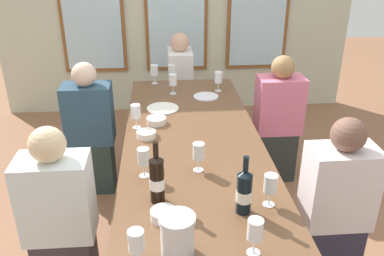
{
  "coord_description": "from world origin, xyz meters",
  "views": [
    {
      "loc": [
        -0.2,
        -2.44,
        1.97
      ],
      "look_at": [
        0.0,
        0.04,
        0.79
      ],
      "focal_mm": 38.07,
      "sensor_mm": 36.0,
      "label": 1
    }
  ],
  "objects": [
    {
      "name": "white_plate_0",
      "position": [
        0.17,
        0.75,
        0.74
      ],
      "size": [
        0.21,
        0.21,
        0.01
      ],
      "primitive_type": "cylinder",
      "color": "white",
      "rests_on": "dining_table"
    },
    {
      "name": "wine_glass_7",
      "position": [
        -0.38,
        0.19,
        0.86
      ],
      "size": [
        0.07,
        0.07,
        0.17
      ],
      "color": "white",
      "rests_on": "dining_table"
    },
    {
      "name": "seated_person_2",
      "position": [
        -0.78,
        0.58,
        0.53
      ],
      "size": [
        0.38,
        0.24,
        1.11
      ],
      "color": "#253532",
      "rests_on": "ground"
    },
    {
      "name": "wine_bottle_1",
      "position": [
        0.18,
        -0.83,
        0.86
      ],
      "size": [
        0.08,
        0.08,
        0.31
      ],
      "color": "black",
      "rests_on": "dining_table"
    },
    {
      "name": "wine_glass_8",
      "position": [
        0.3,
        0.89,
        0.86
      ],
      "size": [
        0.07,
        0.07,
        0.17
      ],
      "color": "white",
      "rests_on": "dining_table"
    },
    {
      "name": "wine_glass_2",
      "position": [
        0.17,
        -1.12,
        0.86
      ],
      "size": [
        0.07,
        0.07,
        0.17
      ],
      "color": "white",
      "rests_on": "dining_table"
    },
    {
      "name": "wine_glass_6",
      "position": [
        -0.26,
        1.14,
        0.86
      ],
      "size": [
        0.07,
        0.07,
        0.17
      ],
      "color": "white",
      "rests_on": "dining_table"
    },
    {
      "name": "wine_glass_1",
      "position": [
        -0.32,
        -1.15,
        0.86
      ],
      "size": [
        0.07,
        0.07,
        0.17
      ],
      "color": "white",
      "rests_on": "dining_table"
    },
    {
      "name": "dining_table",
      "position": [
        0.0,
        0.0,
        0.67
      ],
      "size": [
        0.91,
        2.43,
        0.74
      ],
      "color": "brown",
      "rests_on": "ground"
    },
    {
      "name": "tasting_bowl_0",
      "position": [
        -0.31,
        0.03,
        0.76
      ],
      "size": [
        0.13,
        0.13,
        0.05
      ],
      "primitive_type": "cylinder",
      "color": "white",
      "rests_on": "dining_table"
    },
    {
      "name": "seated_person_0",
      "position": [
        -0.78,
        -0.57,
        0.53
      ],
      "size": [
        0.38,
        0.24,
        1.11
      ],
      "color": "#393138",
      "rests_on": "ground"
    },
    {
      "name": "wine_glass_0",
      "position": [
        -0.0,
        -0.43,
        0.86
      ],
      "size": [
        0.07,
        0.07,
        0.17
      ],
      "color": "white",
      "rests_on": "dining_table"
    },
    {
      "name": "tasting_bowl_1",
      "position": [
        -0.24,
        0.25,
        0.76
      ],
      "size": [
        0.14,
        0.14,
        0.05
      ],
      "primitive_type": "cylinder",
      "color": "white",
      "rests_on": "dining_table"
    },
    {
      "name": "metal_pitcher",
      "position": [
        -0.15,
        -1.1,
        0.84
      ],
      "size": [
        0.16,
        0.16,
        0.19
      ],
      "color": "silver",
      "rests_on": "dining_table"
    },
    {
      "name": "wine_glass_4",
      "position": [
        -0.1,
        1.13,
        0.86
      ],
      "size": [
        0.07,
        0.07,
        0.17
      ],
      "color": "white",
      "rests_on": "dining_table"
    },
    {
      "name": "wine_bottle_0",
      "position": [
        -0.24,
        -0.71,
        0.87
      ],
      "size": [
        0.08,
        0.08,
        0.33
      ],
      "color": "black",
      "rests_on": "dining_table"
    },
    {
      "name": "seated_person_1",
      "position": [
        0.78,
        -0.58,
        0.53
      ],
      "size": [
        0.38,
        0.24,
        1.11
      ],
      "color": "#2E2A3E",
      "rests_on": "ground"
    },
    {
      "name": "seated_person_3",
      "position": [
        0.78,
        0.65,
        0.53
      ],
      "size": [
        0.38,
        0.24,
        1.11
      ],
      "color": "#2B302D",
      "rests_on": "ground"
    },
    {
      "name": "ground_plane",
      "position": [
        0.0,
        0.0,
        0.0
      ],
      "size": [
        12.0,
        12.0,
        0.0
      ],
      "primitive_type": "plane",
      "color": "#8E5F42"
    },
    {
      "name": "seated_person_4",
      "position": [
        0.0,
        1.56,
        0.53
      ],
      "size": [
        0.24,
        0.38,
        1.11
      ],
      "color": "#242941",
      "rests_on": "ground"
    },
    {
      "name": "wine_glass_5",
      "position": [
        -0.1,
        0.86,
        0.86
      ],
      "size": [
        0.07,
        0.07,
        0.17
      ],
      "color": "white",
      "rests_on": "dining_table"
    },
    {
      "name": "wine_glass_9",
      "position": [
        0.32,
        -0.79,
        0.86
      ],
      "size": [
        0.07,
        0.07,
        0.17
      ],
      "color": "white",
      "rests_on": "dining_table"
    },
    {
      "name": "wine_glass_3",
      "position": [
        -0.31,
        -0.46,
        0.86
      ],
      "size": [
        0.07,
        0.07,
        0.17
      ],
      "color": "white",
      "rests_on": "dining_table"
    },
    {
      "name": "white_plate_1",
      "position": [
        -0.19,
        0.52,
        0.74
      ],
      "size": [
        0.25,
        0.25,
        0.01
      ],
      "primitive_type": "cylinder",
      "color": "white",
      "rests_on": "dining_table"
    },
    {
      "name": "tasting_bowl_2",
      "position": [
        -0.21,
        -0.86,
        0.76
      ],
      "size": [
        0.13,
        0.13,
        0.05
      ],
      "primitive_type": "cylinder",
      "color": "white",
      "rests_on": "dining_table"
    }
  ]
}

